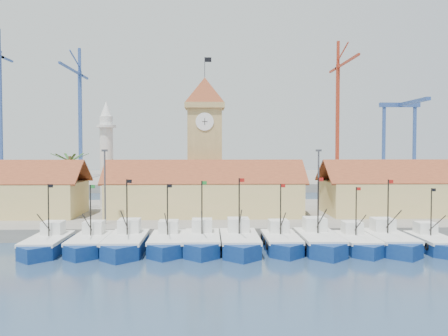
{
  "coord_description": "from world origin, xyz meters",
  "views": [
    {
      "loc": [
        0.44,
        -48.53,
        10.71
      ],
      "look_at": [
        2.61,
        18.0,
        8.02
      ],
      "focal_mm": 40.0,
      "sensor_mm": 36.0,
      "label": 1
    }
  ],
  "objects_px": {
    "clock_tower": "(205,140)",
    "minaret": "(107,154)",
    "boat_5": "(240,244)",
    "boat_0": "(46,246)"
  },
  "relations": [
    {
      "from": "clock_tower",
      "to": "minaret",
      "type": "height_order",
      "value": "clock_tower"
    },
    {
      "from": "boat_0",
      "to": "clock_tower",
      "type": "xyz_separation_m",
      "value": [
        16.03,
        23.61,
        11.2
      ]
    },
    {
      "from": "boat_0",
      "to": "minaret",
      "type": "bearing_deg",
      "value": 87.71
    },
    {
      "from": "boat_5",
      "to": "minaret",
      "type": "height_order",
      "value": "minaret"
    },
    {
      "from": "boat_5",
      "to": "clock_tower",
      "type": "xyz_separation_m",
      "value": [
        -3.72,
        23.63,
        11.14
      ]
    },
    {
      "from": "clock_tower",
      "to": "minaret",
      "type": "distance_m",
      "value": 15.3
    },
    {
      "from": "boat_0",
      "to": "clock_tower",
      "type": "relative_size",
      "value": 0.43
    },
    {
      "from": "boat_5",
      "to": "boat_0",
      "type": "bearing_deg",
      "value": 179.94
    },
    {
      "from": "boat_0",
      "to": "boat_5",
      "type": "bearing_deg",
      "value": -0.06
    },
    {
      "from": "boat_0",
      "to": "minaret",
      "type": "xyz_separation_m",
      "value": [
        1.03,
        25.61,
        8.96
      ]
    }
  ]
}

